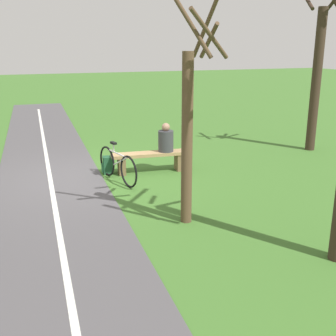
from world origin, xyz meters
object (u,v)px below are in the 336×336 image
object	(u,v)px
bicycle	(117,165)
tree_far_left	(318,72)
person_seated	(166,140)
tree_mid_field	(189,124)
backpack	(107,165)
bench	(151,158)

from	to	relation	value
bicycle	tree_far_left	distance (m)	6.62
person_seated	tree_mid_field	world-z (taller)	tree_mid_field
person_seated	tree_far_left	world-z (taller)	tree_far_left
person_seated	backpack	world-z (taller)	person_seated
bicycle	backpack	bearing A→B (deg)	173.51
bicycle	backpack	xyz separation A→B (m)	(0.08, -0.69, -0.18)
tree_mid_field	bench	bearing A→B (deg)	-96.76
bicycle	bench	bearing A→B (deg)	100.46
tree_far_left	backpack	bearing A→B (deg)	1.66
person_seated	tree_mid_field	distance (m)	3.35
bench	backpack	xyz separation A→B (m)	(1.04, -0.28, -0.15)
tree_mid_field	tree_far_left	bearing A→B (deg)	-147.51
bicycle	tree_far_left	world-z (taller)	tree_far_left
bench	tree_far_left	world-z (taller)	tree_far_left
person_seated	bicycle	world-z (taller)	person_seated
bench	bicycle	world-z (taller)	bicycle
person_seated	tree_far_left	bearing A→B (deg)	-167.97
bench	backpack	size ratio (longest dim) A/B	4.63
person_seated	backpack	size ratio (longest dim) A/B	1.67
bench	tree_far_left	bearing A→B (deg)	-168.85
bicycle	tree_mid_field	xyz separation A→B (m)	(-0.59, 2.74, 1.39)
backpack	tree_far_left	distance (m)	6.70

